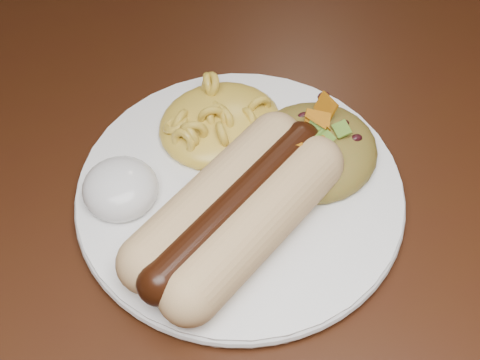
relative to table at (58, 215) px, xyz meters
name	(u,v)px	position (x,y,z in m)	size (l,w,h in m)	color
table	(58,215)	(0.00, 0.00, 0.00)	(1.60, 0.90, 0.75)	black
plate	(240,194)	(0.11, -0.11, 0.10)	(0.22, 0.22, 0.01)	white
hotdog	(235,210)	(0.10, -0.14, 0.12)	(0.14, 0.12, 0.04)	#DEA973
mac_and_cheese	(220,113)	(0.12, -0.06, 0.12)	(0.09, 0.08, 0.03)	gold
sour_cream	(119,182)	(0.04, -0.08, 0.12)	(0.05, 0.05, 0.03)	silver
taco_salad	(314,143)	(0.17, -0.11, 0.12)	(0.09, 0.09, 0.04)	#A64A1F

